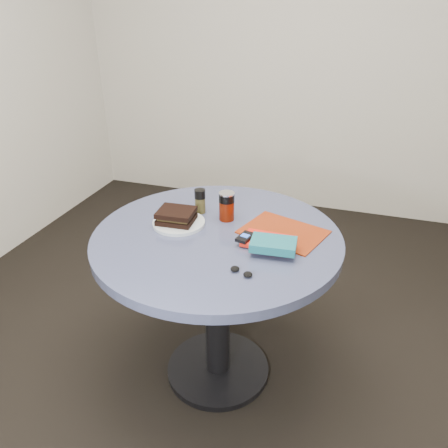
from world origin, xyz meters
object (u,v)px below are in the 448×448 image
(red_book, at_px, (268,241))
(novel, at_px, (273,244))
(plate, at_px, (179,223))
(soda_can, at_px, (227,206))
(table, at_px, (217,268))
(sandwich, at_px, (176,216))
(headphones, at_px, (241,272))
(mp3_player, at_px, (245,237))
(pepper_grinder, at_px, (200,201))
(magazine, at_px, (283,232))

(red_book, bearing_deg, novel, -59.22)
(plate, height_order, soda_can, soda_can)
(table, distance_m, soda_can, 0.26)
(red_book, bearing_deg, plate, 175.02)
(table, distance_m, sandwich, 0.28)
(novel, height_order, headphones, novel)
(table, relative_size, mp3_player, 11.29)
(sandwich, xyz_separation_m, red_book, (0.40, -0.04, -0.03))
(pepper_grinder, xyz_separation_m, red_book, (0.34, -0.18, -0.04))
(soda_can, bearing_deg, plate, -148.99)
(plate, height_order, headphones, headphones)
(plate, xyz_separation_m, novel, (0.42, -0.10, 0.03))
(novel, bearing_deg, sandwich, 161.92)
(novel, bearing_deg, mp3_player, 157.97)
(plate, height_order, novel, novel)
(pepper_grinder, relative_size, red_book, 0.57)
(table, relative_size, sandwich, 6.48)
(table, relative_size, plate, 4.59)
(red_book, distance_m, mp3_player, 0.09)
(plate, distance_m, red_book, 0.39)
(soda_can, relative_size, magazine, 0.39)
(plate, distance_m, mp3_player, 0.31)
(plate, relative_size, headphones, 2.37)
(soda_can, xyz_separation_m, novel, (0.25, -0.21, -0.02))
(plate, bearing_deg, headphones, -37.90)
(sandwich, xyz_separation_m, magazine, (0.44, 0.07, -0.04))
(magazine, bearing_deg, mp3_player, -115.04)
(headphones, bearing_deg, plate, 142.10)
(soda_can, xyz_separation_m, headphones, (0.17, -0.38, -0.05))
(magazine, xyz_separation_m, headphones, (-0.08, -0.33, 0.01))
(soda_can, bearing_deg, mp3_player, -53.37)
(magazine, height_order, novel, novel)
(plate, relative_size, novel, 1.32)
(table, xyz_separation_m, soda_can, (-0.00, 0.14, 0.23))
(soda_can, xyz_separation_m, mp3_player, (0.13, -0.17, -0.03))
(table, height_order, soda_can, soda_can)
(sandwich, bearing_deg, headphones, -36.95)
(plate, relative_size, soda_can, 1.77)
(plate, xyz_separation_m, red_book, (0.39, -0.05, 0.01))
(soda_can, distance_m, magazine, 0.26)
(table, height_order, plate, plate)
(sandwich, height_order, mp3_player, sandwich)
(red_book, xyz_separation_m, headphones, (-0.04, -0.23, -0.00))
(plate, bearing_deg, table, -9.53)
(pepper_grinder, xyz_separation_m, magazine, (0.38, -0.07, -0.05))
(mp3_player, height_order, headphones, mp3_player)
(plate, relative_size, pepper_grinder, 2.01)
(soda_can, xyz_separation_m, red_book, (0.21, -0.15, -0.05))
(magazine, bearing_deg, red_book, -91.50)
(sandwich, xyz_separation_m, novel, (0.43, -0.10, -0.00))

